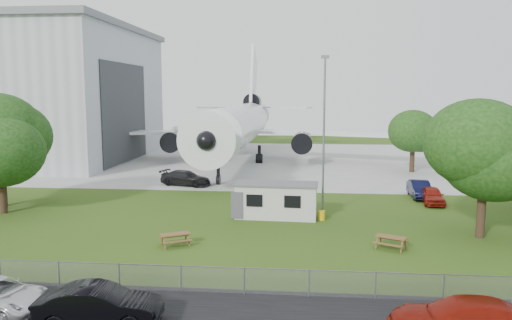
# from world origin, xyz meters

# --- Properties ---
(ground) EXTENTS (160.00, 160.00, 0.00)m
(ground) POSITION_xyz_m (0.00, 0.00, 0.00)
(ground) COLOR #3E5D18
(concrete_apron) EXTENTS (120.00, 46.00, 0.03)m
(concrete_apron) POSITION_xyz_m (0.00, 38.00, 0.01)
(concrete_apron) COLOR #B7B7B2
(concrete_apron) RESTS_ON ground
(airliner) EXTENTS (46.36, 47.73, 17.69)m
(airliner) POSITION_xyz_m (-2.00, 35.86, 5.27)
(airliner) COLOR white
(airliner) RESTS_ON ground
(site_cabin) EXTENTS (6.82, 3.02, 2.62)m
(site_cabin) POSITION_xyz_m (4.71, 5.35, 1.31)
(site_cabin) COLOR beige
(site_cabin) RESTS_ON ground
(picnic_west) EXTENTS (2.30, 2.17, 0.76)m
(picnic_west) POSITION_xyz_m (-1.11, -2.41, 0.00)
(picnic_west) COLOR brown
(picnic_west) RESTS_ON ground
(picnic_east) EXTENTS (2.28, 2.14, 0.76)m
(picnic_east) POSITION_xyz_m (12.01, -1.78, 0.00)
(picnic_east) COLOR brown
(picnic_east) RESTS_ON ground
(fence) EXTENTS (58.00, 0.04, 1.30)m
(fence) POSITION_xyz_m (0.00, -9.50, 0.00)
(fence) COLOR gray
(fence) RESTS_ON ground
(lamp_mast) EXTENTS (0.16, 0.16, 12.00)m
(lamp_mast) POSITION_xyz_m (8.20, 6.20, 6.00)
(lamp_mast) COLOR slate
(lamp_mast) RESTS_ON ground
(tree_west_small) EXTENTS (6.49, 6.49, 8.33)m
(tree_west_small) POSITION_xyz_m (-16.67, 4.61, 5.07)
(tree_west_small) COLOR #382619
(tree_west_small) RESTS_ON ground
(tree_east_front) EXTENTS (7.08, 7.08, 9.22)m
(tree_east_front) POSITION_xyz_m (18.20, 1.22, 5.67)
(tree_east_front) COLOR #382619
(tree_east_front) RESTS_ON ground
(tree_far_apron) EXTENTS (6.56, 6.56, 7.92)m
(tree_far_apron) POSITION_xyz_m (19.60, 28.61, 4.63)
(tree_far_apron) COLOR #382619
(tree_far_apron) RESTS_ON ground
(car_centre_sedan) EXTENTS (5.12, 2.21, 1.64)m
(car_centre_sedan) POSITION_xyz_m (-1.46, -13.16, 0.82)
(car_centre_sedan) COLOR black
(car_centre_sedan) RESTS_ON ground
(car_east_van) EXTENTS (5.76, 2.65, 1.63)m
(car_east_van) POSITION_xyz_m (12.75, -13.11, 0.82)
(car_east_van) COLOR maroon
(car_east_van) RESTS_ON ground
(car_ne_hatch) EXTENTS (1.96, 4.28, 1.42)m
(car_ne_hatch) POSITION_xyz_m (17.63, 11.17, 0.71)
(car_ne_hatch) COLOR maroon
(car_ne_hatch) RESTS_ON ground
(car_ne_sedan) EXTENTS (1.69, 4.63, 1.52)m
(car_ne_sedan) POSITION_xyz_m (17.15, 13.65, 0.76)
(car_ne_sedan) COLOR black
(car_ne_sedan) RESTS_ON ground
(car_apron_van) EXTENTS (5.62, 3.43, 1.52)m
(car_apron_van) POSITION_xyz_m (-5.20, 17.54, 0.76)
(car_apron_van) COLOR black
(car_apron_van) RESTS_ON ground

